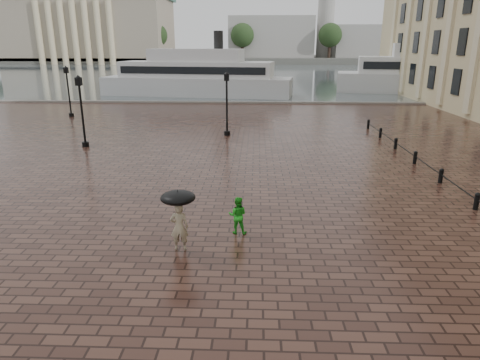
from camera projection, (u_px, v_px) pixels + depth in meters
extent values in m
plane|color=#351F18|center=(135.00, 201.00, 18.20)|extent=(300.00, 300.00, 0.00)
plane|color=#465155|center=(236.00, 72.00, 105.83)|extent=(240.00, 240.00, 0.00)
cube|color=slate|center=(211.00, 103.00, 48.68)|extent=(80.00, 0.60, 0.30)
cube|color=#4C4C47|center=(244.00, 59.00, 170.31)|extent=(300.00, 60.00, 2.00)
cube|color=gray|center=(91.00, 28.00, 154.71)|extent=(55.00, 30.00, 22.00)
cube|color=#9D9A95|center=(270.00, 37.00, 158.00)|extent=(30.00, 22.00, 14.00)
cube|color=#9D9A95|center=(365.00, 42.00, 157.18)|extent=(25.00, 22.00, 11.00)
cube|color=#9D9A95|center=(463.00, 34.00, 155.14)|extent=(35.00, 22.00, 16.00)
cylinder|color=#9D9A95|center=(325.00, 29.00, 156.37)|extent=(6.00, 6.00, 20.00)
cylinder|color=#2D2119|center=(72.00, 52.00, 150.64)|extent=(1.00, 1.00, 8.00)
sphere|color=#1C3317|center=(71.00, 35.00, 148.97)|extent=(8.00, 8.00, 8.00)
cylinder|color=#2D2119|center=(157.00, 52.00, 149.54)|extent=(1.00, 1.00, 8.00)
sphere|color=#1C3317|center=(156.00, 35.00, 147.88)|extent=(8.00, 8.00, 8.00)
cylinder|color=#2D2119|center=(242.00, 52.00, 148.45)|extent=(1.00, 1.00, 8.00)
sphere|color=#1C3317|center=(242.00, 35.00, 146.78)|extent=(8.00, 8.00, 8.00)
cylinder|color=#2D2119|center=(329.00, 52.00, 147.35)|extent=(1.00, 1.00, 8.00)
sphere|color=#1C3317|center=(330.00, 35.00, 145.69)|extent=(8.00, 8.00, 8.00)
cylinder|color=#2D2119|center=(417.00, 52.00, 146.26)|extent=(1.00, 1.00, 8.00)
sphere|color=#1C3317|center=(419.00, 35.00, 144.59)|extent=(8.00, 8.00, 8.00)
cylinder|color=black|center=(476.00, 203.00, 17.12)|extent=(0.20, 0.20, 0.60)
sphere|color=black|center=(478.00, 195.00, 17.02)|extent=(0.22, 0.22, 0.22)
cylinder|color=black|center=(441.00, 177.00, 20.45)|extent=(0.20, 0.20, 0.60)
sphere|color=black|center=(442.00, 170.00, 20.36)|extent=(0.22, 0.22, 0.22)
cylinder|color=black|center=(415.00, 158.00, 23.79)|extent=(0.20, 0.20, 0.60)
sphere|color=black|center=(416.00, 153.00, 23.69)|extent=(0.22, 0.22, 0.22)
cylinder|color=black|center=(396.00, 144.00, 27.12)|extent=(0.20, 0.20, 0.60)
sphere|color=black|center=(396.00, 139.00, 27.02)|extent=(0.22, 0.22, 0.22)
cylinder|color=black|center=(380.00, 134.00, 30.45)|extent=(0.20, 0.20, 0.60)
sphere|color=black|center=(381.00, 129.00, 30.36)|extent=(0.22, 0.22, 0.22)
cylinder|color=black|center=(368.00, 125.00, 33.79)|extent=(0.20, 0.20, 0.60)
sphere|color=black|center=(369.00, 121.00, 33.69)|extent=(0.22, 0.22, 0.22)
cylinder|color=black|center=(86.00, 144.00, 27.90)|extent=(0.44, 0.44, 0.30)
cylinder|color=black|center=(82.00, 116.00, 27.34)|extent=(0.14, 0.14, 4.00)
cube|color=black|center=(79.00, 81.00, 26.69)|extent=(0.35, 0.35, 0.50)
sphere|color=beige|center=(79.00, 81.00, 26.69)|extent=(0.28, 0.28, 0.28)
cylinder|color=black|center=(227.00, 133.00, 31.38)|extent=(0.44, 0.44, 0.30)
cylinder|color=black|center=(227.00, 108.00, 30.82)|extent=(0.14, 0.14, 4.00)
cube|color=black|center=(227.00, 77.00, 30.17)|extent=(0.35, 0.35, 0.50)
sphere|color=beige|center=(227.00, 77.00, 30.17)|extent=(0.28, 0.28, 0.28)
cylinder|color=black|center=(71.00, 115.00, 39.55)|extent=(0.44, 0.44, 0.30)
cylinder|color=black|center=(69.00, 95.00, 38.99)|extent=(0.14, 0.14, 4.00)
cube|color=black|center=(66.00, 70.00, 38.34)|extent=(0.35, 0.35, 0.50)
sphere|color=beige|center=(66.00, 70.00, 38.34)|extent=(0.28, 0.28, 0.28)
imported|color=tan|center=(179.00, 227.00, 13.61)|extent=(0.60, 0.41, 1.59)
imported|color=green|center=(238.00, 215.00, 14.88)|extent=(0.69, 0.56, 1.34)
cube|color=silver|center=(197.00, 86.00, 55.68)|extent=(25.03, 9.47, 2.34)
cube|color=silver|center=(197.00, 69.00, 55.03)|extent=(20.08, 7.96, 1.95)
cube|color=silver|center=(196.00, 55.00, 54.50)|extent=(12.27, 6.21, 1.56)
cylinder|color=black|center=(218.00, 41.00, 53.44)|extent=(1.17, 1.17, 2.34)
cube|color=black|center=(191.00, 70.00, 52.60)|extent=(18.37, 2.89, 0.88)
cube|color=black|center=(202.00, 68.00, 57.45)|extent=(18.37, 2.89, 0.88)
cube|color=silver|center=(440.00, 83.00, 58.37)|extent=(28.04, 11.76, 2.62)
cube|color=silver|center=(442.00, 65.00, 57.64)|extent=(22.52, 9.84, 2.18)
cube|color=silver|center=(444.00, 50.00, 57.05)|extent=(13.83, 7.49, 1.75)
cylinder|color=black|center=(473.00, 34.00, 55.73)|extent=(1.31, 1.31, 2.62)
cube|color=black|center=(447.00, 66.00, 54.96)|extent=(20.36, 4.16, 0.98)
cube|color=black|center=(438.00, 64.00, 60.32)|extent=(20.36, 4.16, 0.98)
cylinder|color=black|center=(179.00, 211.00, 13.45)|extent=(0.02, 0.02, 0.95)
ellipsoid|color=black|center=(178.00, 198.00, 13.31)|extent=(1.10, 1.10, 0.39)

